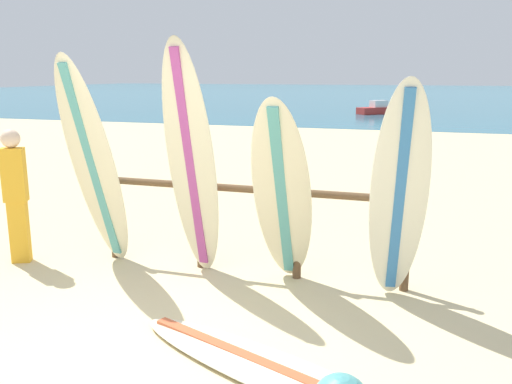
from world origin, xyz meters
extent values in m
plane|color=beige|center=(0.00, 0.00, 0.00)|extent=(120.00, 120.00, 0.00)
cube|color=teal|center=(0.00, 58.00, 0.00)|extent=(120.00, 80.00, 0.01)
cylinder|color=brown|center=(-1.29, 2.12, 0.54)|extent=(0.09, 0.09, 1.09)
cylinder|color=brown|center=(-0.17, 2.12, 0.54)|extent=(0.09, 0.09, 1.09)
cylinder|color=brown|center=(0.94, 2.12, 0.54)|extent=(0.09, 0.09, 1.09)
cylinder|color=brown|center=(2.05, 2.12, 0.54)|extent=(0.09, 0.09, 1.09)
cylinder|color=brown|center=(0.38, 2.12, 0.94)|extent=(3.44, 0.08, 0.08)
ellipsoid|color=beige|center=(-1.21, 1.68, 1.18)|extent=(0.61, 0.86, 2.36)
cube|color=teal|center=(-1.21, 1.68, 1.18)|extent=(0.15, 0.79, 2.18)
ellipsoid|color=beige|center=(-0.11, 1.77, 1.25)|extent=(0.57, 0.66, 2.51)
cube|color=#A53F8C|center=(-0.11, 1.77, 1.25)|extent=(0.13, 0.60, 2.31)
ellipsoid|color=beige|center=(0.88, 1.72, 0.99)|extent=(0.63, 1.02, 1.97)
cube|color=teal|center=(0.88, 1.72, 0.99)|extent=(0.15, 0.93, 1.82)
ellipsoid|color=silver|center=(1.97, 1.73, 1.07)|extent=(0.64, 0.73, 2.14)
cube|color=#3372B2|center=(1.97, 1.73, 1.07)|extent=(0.21, 0.61, 1.97)
ellipsoid|color=beige|center=(1.23, 0.20, 0.04)|extent=(2.65, 1.43, 0.07)
cube|color=#CC5933|center=(1.23, 0.20, 0.04)|extent=(2.30, 0.96, 0.08)
cube|color=gold|center=(-2.23, 1.63, 0.36)|extent=(0.24, 0.21, 0.72)
cube|color=gold|center=(-2.23, 1.63, 1.03)|extent=(0.29, 0.25, 0.61)
sphere|color=beige|center=(-2.23, 1.63, 1.44)|extent=(0.21, 0.21, 0.21)
cube|color=#B22D28|center=(-0.55, 26.59, 0.18)|extent=(2.23, 2.21, 0.35)
cube|color=silver|center=(-0.55, 26.59, 0.54)|extent=(0.98, 0.97, 0.36)
camera|label=1|loc=(2.21, -3.24, 2.15)|focal=38.08mm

